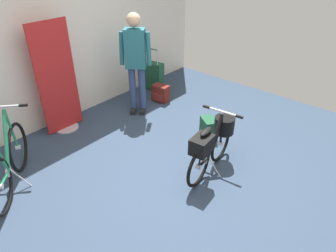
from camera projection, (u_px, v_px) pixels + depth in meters
ground_plane at (173, 172)px, 3.92m from camera, size 6.06×6.06×0.00m
back_wall at (54, 26)px, 4.43m from camera, size 6.06×0.10×2.93m
floor_banner_stand at (58, 85)px, 4.44m from camera, size 0.60×0.36×1.65m
folding_bike_foreground at (213, 142)px, 3.76m from camera, size 1.10×0.53×0.78m
display_bike_left at (9, 162)px, 3.51m from camera, size 0.90×1.06×0.95m
visitor_near_wall at (136, 59)px, 4.82m from camera, size 0.39×0.43×1.64m
rolling_suitcase at (154, 76)px, 5.93m from camera, size 0.23×0.38×0.83m
backpack_on_floor at (209, 128)px, 4.52m from camera, size 0.30×0.33×0.31m
handbag_on_floor at (161, 93)px, 5.56m from camera, size 0.23×0.32×0.30m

